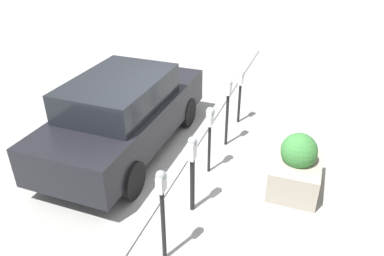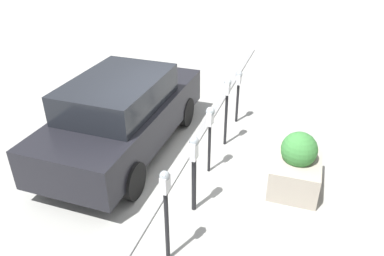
{
  "view_description": "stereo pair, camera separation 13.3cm",
  "coord_description": "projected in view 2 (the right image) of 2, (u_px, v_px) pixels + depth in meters",
  "views": [
    {
      "loc": [
        -5.61,
        -2.17,
        4.28
      ],
      "look_at": [
        0.0,
        -0.16,
        0.91
      ],
      "focal_mm": 35.0,
      "sensor_mm": 36.0,
      "label": 1
    },
    {
      "loc": [
        -5.66,
        -2.05,
        4.28
      ],
      "look_at": [
        0.0,
        -0.16,
        0.91
      ],
      "focal_mm": 35.0,
      "sensor_mm": 36.0,
      "label": 2
    }
  ],
  "objects": [
    {
      "name": "ground_plane",
      "position": [
        184.0,
        167.0,
        7.34
      ],
      "size": [
        40.0,
        40.0,
        0.0
      ],
      "primitive_type": "plane",
      "color": "#999993"
    },
    {
      "name": "curb_strip",
      "position": [
        181.0,
        165.0,
        7.36
      ],
      "size": [
        15.42,
        0.16,
        0.04
      ],
      "color": "gray",
      "rests_on": "ground_plane"
    },
    {
      "name": "parking_meter_nearest",
      "position": [
        166.0,
        201.0,
        4.85
      ],
      "size": [
        0.16,
        0.14,
        1.54
      ],
      "color": "black",
      "rests_on": "ground_plane"
    },
    {
      "name": "parking_meter_second",
      "position": [
        194.0,
        163.0,
        5.83
      ],
      "size": [
        0.18,
        0.15,
        1.4
      ],
      "color": "black",
      "rests_on": "ground_plane"
    },
    {
      "name": "parking_meter_middle",
      "position": [
        210.0,
        124.0,
        6.72
      ],
      "size": [
        0.19,
        0.16,
        1.37
      ],
      "color": "black",
      "rests_on": "ground_plane"
    },
    {
      "name": "parking_meter_fourth",
      "position": [
        227.0,
        98.0,
        7.55
      ],
      "size": [
        0.17,
        0.15,
        1.5
      ],
      "color": "black",
      "rests_on": "ground_plane"
    },
    {
      "name": "parking_meter_farthest",
      "position": [
        238.0,
        85.0,
        8.52
      ],
      "size": [
        0.18,
        0.15,
        1.28
      ],
      "color": "black",
      "rests_on": "ground_plane"
    },
    {
      "name": "planter_box",
      "position": [
        296.0,
        166.0,
        6.6
      ],
      "size": [
        1.14,
        0.84,
        1.11
      ],
      "color": "#A39989",
      "rests_on": "ground_plane"
    },
    {
      "name": "parked_car_front",
      "position": [
        123.0,
        114.0,
        7.47
      ],
      "size": [
        4.42,
        1.83,
        1.65
      ],
      "rotation": [
        0.0,
        0.0,
        -0.01
      ],
      "color": "black",
      "rests_on": "ground_plane"
    }
  ]
}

